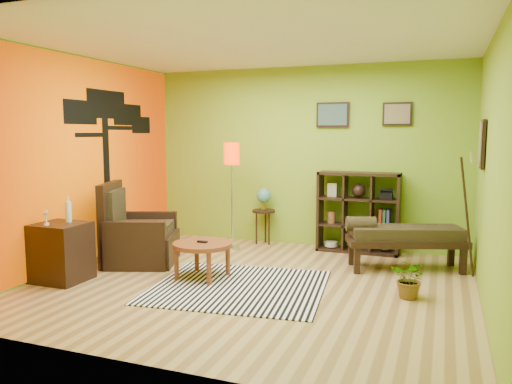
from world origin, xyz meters
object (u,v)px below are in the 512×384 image
at_px(coffee_table, 202,247).
at_px(armchair, 136,239).
at_px(side_cabinet, 61,252).
at_px(bench, 403,236).
at_px(potted_plant, 411,283).
at_px(globe_table, 264,202).
at_px(cube_shelf, 359,212).
at_px(floor_lamp, 232,163).

relative_size(coffee_table, armchair, 0.62).
xyz_separation_m(side_cabinet, bench, (3.80, 1.98, 0.09)).
relative_size(bench, potted_plant, 3.69).
xyz_separation_m(globe_table, potted_plant, (2.39, -1.94, -0.51)).
relative_size(side_cabinet, cube_shelf, 0.85).
xyz_separation_m(coffee_table, armchair, (-1.18, 0.33, -0.05)).
relative_size(coffee_table, globe_table, 0.81).
height_order(armchair, cube_shelf, cube_shelf).
bearing_deg(side_cabinet, coffee_table, 24.51).
bearing_deg(floor_lamp, bench, -6.26).
bearing_deg(potted_plant, floor_lamp, 152.16).
distance_m(floor_lamp, globe_table, 0.88).
distance_m(side_cabinet, bench, 4.29).
bearing_deg(bench, side_cabinet, -152.55).
bearing_deg(cube_shelf, potted_plant, -65.62).
distance_m(cube_shelf, potted_plant, 2.15).
relative_size(armchair, globe_table, 1.30).
relative_size(globe_table, bench, 0.56).
bearing_deg(bench, floor_lamp, 173.74).
xyz_separation_m(armchair, globe_table, (1.23, 1.73, 0.34)).
distance_m(coffee_table, side_cabinet, 1.69).
height_order(coffee_table, bench, bench).
bearing_deg(side_cabinet, bench, 27.45).
relative_size(armchair, floor_lamp, 0.71).
xyz_separation_m(coffee_table, floor_lamp, (-0.28, 1.55, 0.94)).
height_order(bench, potted_plant, bench).
xyz_separation_m(armchair, side_cabinet, (-0.37, -1.03, 0.02)).
bearing_deg(globe_table, side_cabinet, -120.03).
bearing_deg(side_cabinet, potted_plant, 11.59).
height_order(cube_shelf, potted_plant, cube_shelf).
xyz_separation_m(floor_lamp, potted_plant, (2.72, -1.44, -1.15)).
distance_m(coffee_table, floor_lamp, 1.83).
relative_size(floor_lamp, cube_shelf, 1.36).
bearing_deg(cube_shelf, bench, -47.89).
distance_m(coffee_table, globe_table, 2.08).
height_order(globe_table, potted_plant, globe_table).
height_order(side_cabinet, cube_shelf, cube_shelf).
height_order(armchair, globe_table, armchair).
relative_size(armchair, cube_shelf, 0.97).
height_order(coffee_table, side_cabinet, side_cabinet).
bearing_deg(potted_plant, globe_table, 140.89).
xyz_separation_m(floor_lamp, cube_shelf, (1.85, 0.49, -0.72)).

